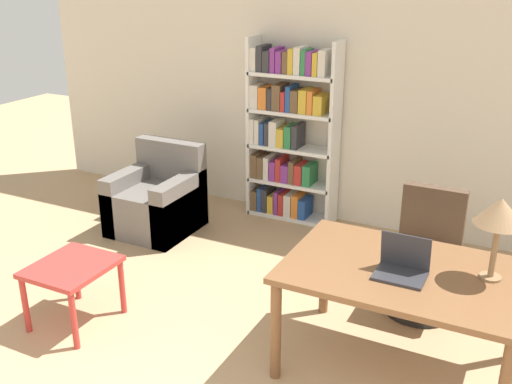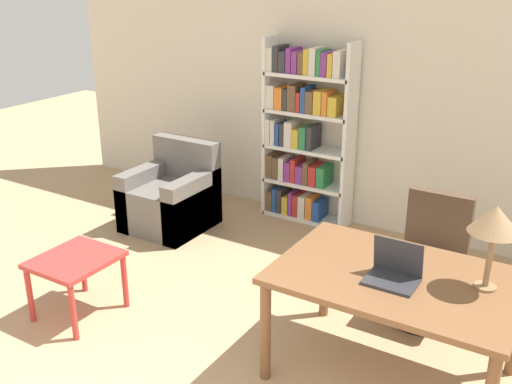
{
  "view_description": "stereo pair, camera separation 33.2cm",
  "coord_description": "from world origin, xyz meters",
  "views": [
    {
      "loc": [
        1.4,
        -1.04,
        2.51
      ],
      "look_at": [
        -0.39,
        2.52,
        0.99
      ],
      "focal_mm": 42.0,
      "sensor_mm": 36.0,
      "label": 1
    },
    {
      "loc": [
        1.69,
        -0.88,
        2.51
      ],
      "look_at": [
        -0.39,
        2.52,
        0.99
      ],
      "focal_mm": 42.0,
      "sensor_mm": 36.0,
      "label": 2
    }
  ],
  "objects": [
    {
      "name": "desk",
      "position": [
        0.74,
        2.32,
        0.65
      ],
      "size": [
        1.46,
        0.99,
        0.74
      ],
      "color": "brown",
      "rests_on": "ground_plane"
    },
    {
      "name": "wall_back",
      "position": [
        0.0,
        4.53,
        1.35
      ],
      "size": [
        8.0,
        0.06,
        2.7
      ],
      "color": "beige",
      "rests_on": "ground_plane"
    },
    {
      "name": "table_lamp",
      "position": [
        1.23,
        2.44,
        1.16
      ],
      "size": [
        0.29,
        0.29,
        0.52
      ],
      "color": "olive",
      "rests_on": "desk"
    },
    {
      "name": "office_chair",
      "position": [
        0.72,
        3.19,
        0.41
      ],
      "size": [
        0.56,
        0.56,
        0.94
      ],
      "color": "black",
      "rests_on": "ground_plane"
    },
    {
      "name": "bookshelf",
      "position": [
        -0.95,
        4.34,
        0.9
      ],
      "size": [
        0.93,
        0.28,
        1.85
      ],
      "color": "white",
      "rests_on": "ground_plane"
    },
    {
      "name": "laptop",
      "position": [
        0.74,
        2.24,
        0.79
      ],
      "size": [
        0.3,
        0.24,
        0.25
      ],
      "color": "#2D2D33",
      "rests_on": "desk"
    },
    {
      "name": "side_table_blue",
      "position": [
        -1.52,
        1.8,
        0.4
      ],
      "size": [
        0.53,
        0.59,
        0.48
      ],
      "color": "#B2332D",
      "rests_on": "ground_plane"
    },
    {
      "name": "armchair",
      "position": [
        -1.97,
        3.45,
        0.29
      ],
      "size": [
        0.75,
        0.77,
        0.86
      ],
      "color": "#66605B",
      "rests_on": "ground_plane"
    }
  ]
}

